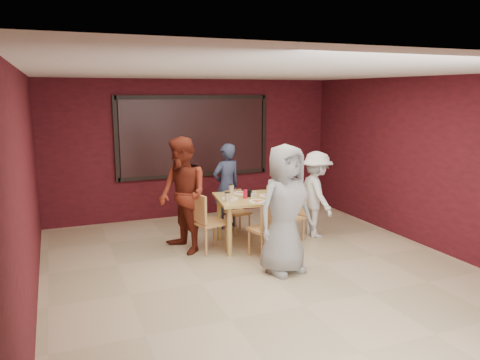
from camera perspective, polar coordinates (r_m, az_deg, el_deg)
name	(u,v)px	position (r m, az deg, el deg)	size (l,w,h in m)	color
floor	(265,273)	(6.81, 3.12, -11.24)	(7.00, 7.00, 0.00)	#C7B08A
window_blinds	(195,136)	(9.60, -5.56, 5.30)	(3.00, 0.02, 1.50)	black
dining_table	(249,204)	(7.74, 1.10, -2.90)	(1.20, 1.20, 0.98)	#D4AE57
chair_front	(268,227)	(7.21, 3.44, -5.68)	(0.51, 0.51, 0.91)	tan
chair_back	(236,209)	(8.57, -0.51, -3.54)	(0.45, 0.45, 0.77)	tan
chair_left	(206,219)	(7.49, -4.22, -4.77)	(0.56, 0.56, 0.97)	tan
chair_right	(293,214)	(8.18, 6.52, -4.08)	(0.51, 0.51, 0.83)	tan
diner_front	(285,209)	(6.60, 5.53, -3.59)	(0.90, 0.59, 1.84)	gray
diner_back	(227,186)	(8.77, -1.65, -0.75)	(0.59, 0.39, 1.61)	#2F3855
diner_left	(183,195)	(7.47, -7.02, -1.86)	(0.90, 0.70, 1.86)	maroon
diner_right	(316,194)	(8.37, 9.28, -1.74)	(0.98, 0.57, 1.52)	silver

